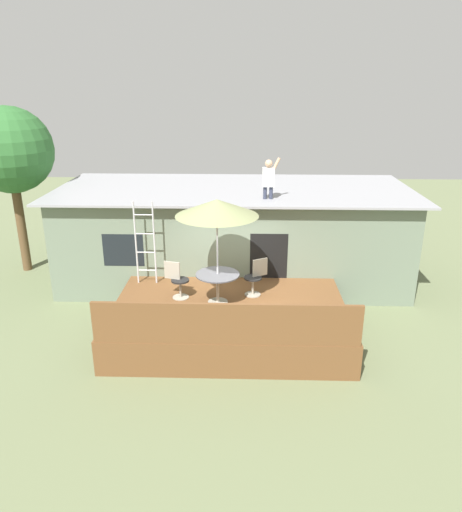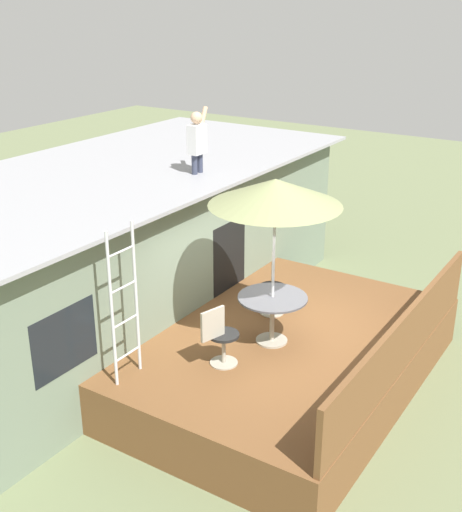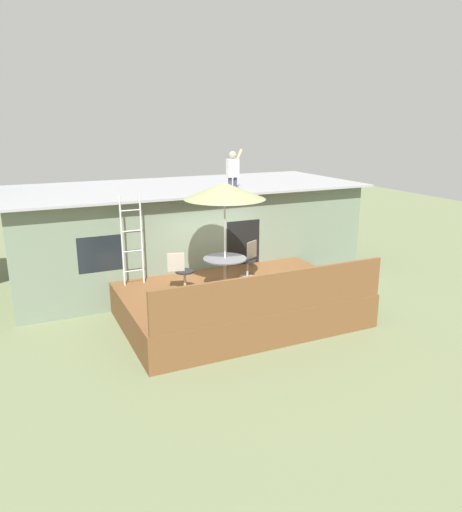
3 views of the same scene
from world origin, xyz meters
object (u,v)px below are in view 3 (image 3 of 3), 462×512
object	(u,v)px
person_figure	(233,167)
patio_chair_left	(182,272)
step_ladder	(132,241)
patio_table	(225,264)
patio_umbrella	(225,191)
patio_chair_right	(249,260)

from	to	relation	value
person_figure	patio_chair_left	world-z (taller)	person_figure
person_figure	patio_chair_left	distance (m)	3.69
patio_chair_left	step_ladder	bearing A→B (deg)	151.48
patio_table	person_figure	distance (m)	3.28
patio_table	patio_umbrella	distance (m)	1.76
patio_table	patio_chair_left	size ratio (longest dim) A/B	1.13
patio_umbrella	step_ladder	xyz separation A→B (m)	(-1.93, 1.17, -1.25)
step_ladder	patio_table	bearing A→B (deg)	-31.13
step_ladder	person_figure	distance (m)	3.69
patio_umbrella	patio_chair_left	world-z (taller)	patio_umbrella
patio_table	patio_chair_left	xyz separation A→B (m)	(-1.00, 0.27, -0.13)
patio_chair_right	step_ladder	bearing A→B (deg)	-42.40
patio_chair_right	person_figure	bearing A→B (deg)	-130.71
patio_table	person_figure	size ratio (longest dim) A/B	0.94
person_figure	step_ladder	bearing A→B (deg)	-161.65
step_ladder	patio_chair_right	bearing A→B (deg)	-13.06
patio_umbrella	patio_chair_right	bearing A→B (deg)	29.34
patio_umbrella	patio_chair_right	world-z (taller)	patio_umbrella
patio_umbrella	person_figure	xyz separation A→B (m)	(1.25, 2.22, 0.30)
patio_table	step_ladder	size ratio (longest dim) A/B	0.47
person_figure	patio_chair_left	bearing A→B (deg)	-139.14
step_ladder	patio_chair_right	xyz separation A→B (m)	(2.84, -0.66, -0.64)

